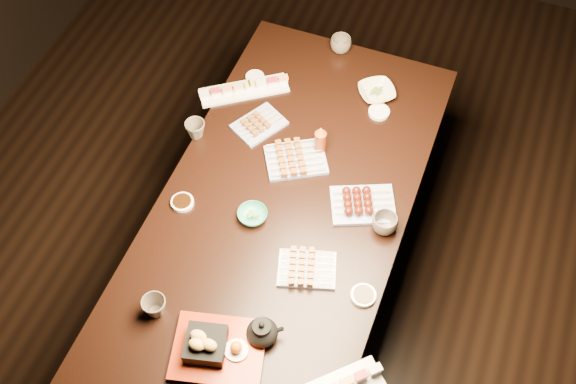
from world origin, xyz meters
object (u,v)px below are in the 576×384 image
object	(u,v)px
teacup_near_left	(155,307)
teacup_far_left	(195,129)
tempura_tray	(218,345)
teacup_mid_right	(385,224)
edamame_bowl_green	(252,215)
teacup_far_right	(341,44)
dining_table	(284,255)
condiment_bottle	(320,139)
yakitori_plate_right	(307,267)
yakitori_plate_left	(259,122)
teapot	(262,331)
yakitori_plate_center	(296,157)
sushi_platter_far	(244,88)
edamame_bowl_cream	(377,92)

from	to	relation	value
teacup_near_left	teacup_far_left	xyz separation A→B (m)	(-0.20, 0.75, -0.00)
tempura_tray	teacup_mid_right	xyz separation A→B (m)	(0.37, 0.64, -0.02)
edamame_bowl_green	teacup_far_right	world-z (taller)	teacup_far_right
dining_table	condiment_bottle	distance (m)	0.53
teacup_far_right	edamame_bowl_green	bearing A→B (deg)	-91.65
yakitori_plate_right	teacup_far_right	world-z (taller)	teacup_far_right
yakitori_plate_left	condiment_bottle	size ratio (longest dim) A/B	1.38
yakitori_plate_right	dining_table	bearing A→B (deg)	111.11
yakitori_plate_right	teacup_near_left	world-z (taller)	teacup_near_left
dining_table	teapot	size ratio (longest dim) A/B	14.49
teacup_far_right	yakitori_plate_center	bearing A→B (deg)	-87.24
condiment_bottle	yakitori_plate_right	bearing A→B (deg)	-75.50
sushi_platter_far	teacup_mid_right	world-z (taller)	teacup_mid_right
dining_table	sushi_platter_far	world-z (taller)	sushi_platter_far
teacup_mid_right	teacup_far_left	xyz separation A→B (m)	(-0.82, 0.16, 0.00)
teacup_near_left	condiment_bottle	xyz separation A→B (m)	(0.29, 0.85, 0.03)
teacup_near_left	condiment_bottle	size ratio (longest dim) A/B	0.59
teacup_mid_right	yakitori_plate_right	bearing A→B (deg)	-128.17
yakitori_plate_left	teacup_far_left	world-z (taller)	teacup_far_left
yakitori_plate_right	condiment_bottle	size ratio (longest dim) A/B	1.42
sushi_platter_far	teacup_far_left	distance (m)	0.30
sushi_platter_far	tempura_tray	distance (m)	1.15
dining_table	edamame_bowl_green	xyz separation A→B (m)	(-0.09, -0.09, 0.39)
teacup_near_left	edamame_bowl_cream	bearing A→B (deg)	71.25
teacup_near_left	condiment_bottle	world-z (taller)	condiment_bottle
teacup_far_left	condiment_bottle	world-z (taller)	condiment_bottle
dining_table	teapot	bearing A→B (deg)	-88.37
tempura_tray	yakitori_plate_right	bearing A→B (deg)	52.60
yakitori_plate_center	teacup_near_left	size ratio (longest dim) A/B	2.75
sushi_platter_far	yakitori_plate_right	bearing A→B (deg)	91.84
sushi_platter_far	edamame_bowl_green	size ratio (longest dim) A/B	3.33
dining_table	teacup_near_left	bearing A→B (deg)	-125.80
yakitori_plate_right	teapot	size ratio (longest dim) A/B	1.62
yakitori_plate_center	teacup_mid_right	world-z (taller)	teacup_mid_right
sushi_platter_far	edamame_bowl_green	world-z (taller)	sushi_platter_far
yakitori_plate_left	yakitori_plate_right	bearing A→B (deg)	-114.37
condiment_bottle	teacup_near_left	bearing A→B (deg)	-108.75
sushi_platter_far	teacup_far_left	bearing A→B (deg)	37.77
dining_table	yakitori_plate_left	xyz separation A→B (m)	(-0.23, 0.33, 0.40)
teacup_far_left	edamame_bowl_cream	bearing A→B (deg)	37.21
teapot	edamame_bowl_cream	bearing A→B (deg)	61.71
sushi_platter_far	teacup_near_left	world-z (taller)	teacup_near_left
tempura_tray	teacup_far_left	distance (m)	0.92
teacup_far_left	tempura_tray	bearing A→B (deg)	-60.46
sushi_platter_far	condiment_bottle	world-z (taller)	condiment_bottle
teacup_mid_right	condiment_bottle	xyz separation A→B (m)	(-0.34, 0.26, 0.03)
teacup_far_right	teacup_far_left	bearing A→B (deg)	-120.44
teacup_far_right	condiment_bottle	world-z (taller)	condiment_bottle
sushi_platter_far	yakitori_plate_center	world-z (taller)	yakitori_plate_center
yakitori_plate_left	teacup_far_right	bearing A→B (deg)	11.28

